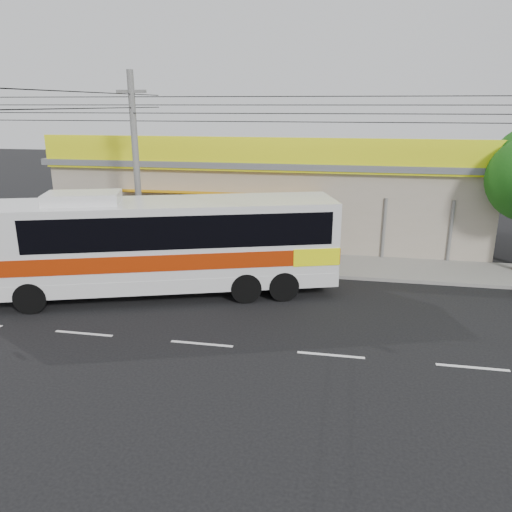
{
  "coord_description": "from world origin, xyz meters",
  "views": [
    {
      "loc": [
        4.25,
        -16.05,
        7.18
      ],
      "look_at": [
        0.89,
        2.0,
        1.58
      ],
      "focal_mm": 35.0,
      "sensor_mm": 36.0,
      "label": 1
    }
  ],
  "objects_px": {
    "motorbike_dark": "(21,238)",
    "coach_bus": "(167,240)",
    "motorbike_red": "(103,244)",
    "utility_pole": "(132,108)"
  },
  "relations": [
    {
      "from": "motorbike_dark",
      "to": "coach_bus",
      "type": "bearing_deg",
      "value": -129.47
    },
    {
      "from": "coach_bus",
      "to": "utility_pole",
      "type": "relative_size",
      "value": 0.4
    },
    {
      "from": "motorbike_dark",
      "to": "utility_pole",
      "type": "xyz_separation_m",
      "value": [
        7.35,
        -1.77,
        6.42
      ]
    },
    {
      "from": "motorbike_dark",
      "to": "utility_pole",
      "type": "relative_size",
      "value": 0.05
    },
    {
      "from": "coach_bus",
      "to": "utility_pole",
      "type": "height_order",
      "value": "utility_pole"
    },
    {
      "from": "coach_bus",
      "to": "motorbike_dark",
      "type": "distance_m",
      "value": 10.76
    },
    {
      "from": "motorbike_red",
      "to": "motorbike_dark",
      "type": "xyz_separation_m",
      "value": [
        -4.77,
        0.48,
        -0.08
      ]
    },
    {
      "from": "utility_pole",
      "to": "coach_bus",
      "type": "bearing_deg",
      "value": -50.53
    },
    {
      "from": "motorbike_red",
      "to": "utility_pole",
      "type": "bearing_deg",
      "value": -112.79
    },
    {
      "from": "motorbike_red",
      "to": "motorbike_dark",
      "type": "distance_m",
      "value": 4.8
    }
  ]
}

